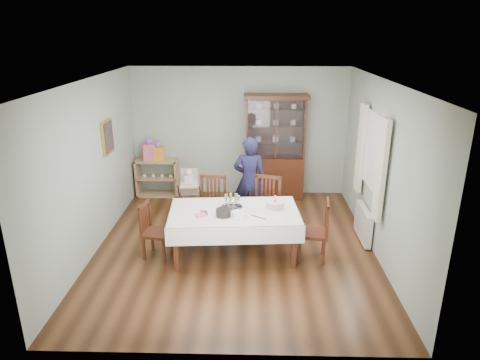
{
  "coord_description": "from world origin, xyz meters",
  "views": [
    {
      "loc": [
        0.25,
        -6.31,
        3.41
      ],
      "look_at": [
        0.08,
        0.2,
        1.1
      ],
      "focal_mm": 32.0,
      "sensor_mm": 36.0,
      "label": 1
    }
  ],
  "objects_px": {
    "sideboard": "(157,177)",
    "gift_bag_orange": "(158,152)",
    "chair_end_left": "(157,241)",
    "china_cabinet": "(275,146)",
    "gift_bag_pink": "(150,150)",
    "chair_end_right": "(313,242)",
    "chair_far_left": "(212,219)",
    "woman": "(250,180)",
    "high_chair": "(190,199)",
    "birthday_cake": "(275,205)",
    "dining_table": "(234,233)",
    "chair_far_right": "(264,220)",
    "champagne_tray": "(232,204)"
  },
  "relations": [
    {
      "from": "chair_far_right",
      "to": "woman",
      "type": "bearing_deg",
      "value": 129.32
    },
    {
      "from": "china_cabinet",
      "to": "chair_far_left",
      "type": "height_order",
      "value": "china_cabinet"
    },
    {
      "from": "sideboard",
      "to": "high_chair",
      "type": "xyz_separation_m",
      "value": [
        0.86,
        -1.15,
        -0.02
      ]
    },
    {
      "from": "high_chair",
      "to": "chair_end_right",
      "type": "bearing_deg",
      "value": -41.55
    },
    {
      "from": "chair_end_left",
      "to": "gift_bag_orange",
      "type": "bearing_deg",
      "value": 20.92
    },
    {
      "from": "champagne_tray",
      "to": "gift_bag_orange",
      "type": "relative_size",
      "value": 0.83
    },
    {
      "from": "woman",
      "to": "birthday_cake",
      "type": "distance_m",
      "value": 1.24
    },
    {
      "from": "birthday_cake",
      "to": "woman",
      "type": "bearing_deg",
      "value": 108.99
    },
    {
      "from": "sideboard",
      "to": "chair_end_left",
      "type": "height_order",
      "value": "chair_end_left"
    },
    {
      "from": "dining_table",
      "to": "birthday_cake",
      "type": "xyz_separation_m",
      "value": [
        0.63,
        0.1,
        0.43
      ]
    },
    {
      "from": "chair_end_right",
      "to": "dining_table",
      "type": "bearing_deg",
      "value": -86.65
    },
    {
      "from": "sideboard",
      "to": "chair_end_right",
      "type": "bearing_deg",
      "value": -41.62
    },
    {
      "from": "chair_far_left",
      "to": "high_chair",
      "type": "distance_m",
      "value": 0.87
    },
    {
      "from": "sideboard",
      "to": "chair_far_left",
      "type": "relative_size",
      "value": 0.87
    },
    {
      "from": "high_chair",
      "to": "china_cabinet",
      "type": "bearing_deg",
      "value": 28.18
    },
    {
      "from": "dining_table",
      "to": "chair_end_right",
      "type": "bearing_deg",
      "value": -4.3
    },
    {
      "from": "sideboard",
      "to": "champagne_tray",
      "type": "height_order",
      "value": "champagne_tray"
    },
    {
      "from": "sideboard",
      "to": "gift_bag_pink",
      "type": "xyz_separation_m",
      "value": [
        -0.12,
        -0.02,
        0.61
      ]
    },
    {
      "from": "chair_far_left",
      "to": "woman",
      "type": "distance_m",
      "value": 1.01
    },
    {
      "from": "woman",
      "to": "birthday_cake",
      "type": "relative_size",
      "value": 5.05
    },
    {
      "from": "dining_table",
      "to": "high_chair",
      "type": "distance_m",
      "value": 1.67
    },
    {
      "from": "birthday_cake",
      "to": "gift_bag_orange",
      "type": "height_order",
      "value": "gift_bag_orange"
    },
    {
      "from": "gift_bag_orange",
      "to": "birthday_cake",
      "type": "bearing_deg",
      "value": -46.31
    },
    {
      "from": "china_cabinet",
      "to": "gift_bag_pink",
      "type": "bearing_deg",
      "value": 179.97
    },
    {
      "from": "china_cabinet",
      "to": "chair_far_left",
      "type": "distance_m",
      "value": 2.33
    },
    {
      "from": "china_cabinet",
      "to": "high_chair",
      "type": "distance_m",
      "value": 2.12
    },
    {
      "from": "woman",
      "to": "high_chair",
      "type": "distance_m",
      "value": 1.21
    },
    {
      "from": "chair_far_right",
      "to": "chair_end_left",
      "type": "height_order",
      "value": "chair_far_right"
    },
    {
      "from": "chair_end_right",
      "to": "gift_bag_pink",
      "type": "bearing_deg",
      "value": -122.61
    },
    {
      "from": "birthday_cake",
      "to": "champagne_tray",
      "type": "bearing_deg",
      "value": 177.4
    },
    {
      "from": "dining_table",
      "to": "sideboard",
      "type": "height_order",
      "value": "sideboard"
    },
    {
      "from": "dining_table",
      "to": "gift_bag_orange",
      "type": "bearing_deg",
      "value": 123.65
    },
    {
      "from": "sideboard",
      "to": "gift_bag_orange",
      "type": "xyz_separation_m",
      "value": [
        0.06,
        -0.02,
        0.58
      ]
    },
    {
      "from": "sideboard",
      "to": "gift_bag_orange",
      "type": "bearing_deg",
      "value": -17.89
    },
    {
      "from": "sideboard",
      "to": "chair_end_left",
      "type": "xyz_separation_m",
      "value": [
        0.53,
        -2.63,
        -0.14
      ]
    },
    {
      "from": "chair_far_right",
      "to": "chair_end_right",
      "type": "distance_m",
      "value": 1.03
    },
    {
      "from": "chair_far_left",
      "to": "gift_bag_orange",
      "type": "distance_m",
      "value": 2.34
    },
    {
      "from": "china_cabinet",
      "to": "gift_bag_pink",
      "type": "height_order",
      "value": "china_cabinet"
    },
    {
      "from": "chair_end_left",
      "to": "high_chair",
      "type": "height_order",
      "value": "high_chair"
    },
    {
      "from": "high_chair",
      "to": "woman",
      "type": "bearing_deg",
      "value": -13.05
    },
    {
      "from": "chair_end_left",
      "to": "high_chair",
      "type": "xyz_separation_m",
      "value": [
        0.33,
        1.49,
        0.11
      ]
    },
    {
      "from": "chair_far_left",
      "to": "gift_bag_orange",
      "type": "height_order",
      "value": "gift_bag_orange"
    },
    {
      "from": "birthday_cake",
      "to": "dining_table",
      "type": "bearing_deg",
      "value": -170.62
    },
    {
      "from": "sideboard",
      "to": "chair_end_right",
      "type": "height_order",
      "value": "chair_end_right"
    },
    {
      "from": "woman",
      "to": "birthday_cake",
      "type": "bearing_deg",
      "value": 113.56
    },
    {
      "from": "birthday_cake",
      "to": "chair_end_right",
      "type": "bearing_deg",
      "value": -18.31
    },
    {
      "from": "champagne_tray",
      "to": "chair_end_right",
      "type": "bearing_deg",
      "value": -10.18
    },
    {
      "from": "sideboard",
      "to": "high_chair",
      "type": "relative_size",
      "value": 0.93
    },
    {
      "from": "chair_far_right",
      "to": "chair_end_left",
      "type": "relative_size",
      "value": 1.19
    },
    {
      "from": "chair_far_left",
      "to": "gift_bag_orange",
      "type": "bearing_deg",
      "value": 130.29
    }
  ]
}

